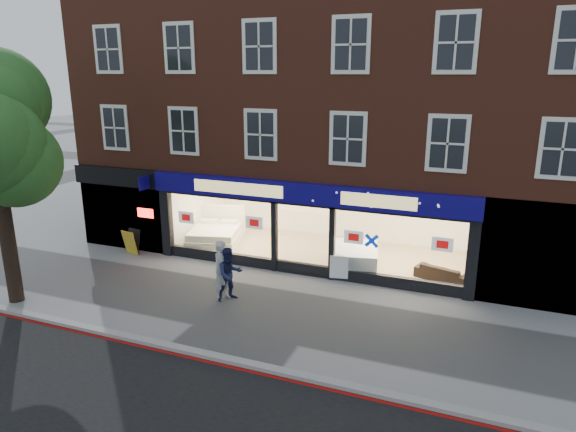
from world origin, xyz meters
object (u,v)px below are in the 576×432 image
Objects in this scene: mattress_stack at (354,258)px; pedestrian_grey at (223,270)px; pedestrian_blue at (230,274)px; display_bed at (216,234)px; sofa at (442,273)px; a_board at (132,242)px.

mattress_stack is 4.93m from pedestrian_grey.
pedestrian_blue reaches higher than mattress_stack.
mattress_stack is (5.94, -0.67, 0.02)m from display_bed.
pedestrian_blue is at bearing -68.42° from pedestrian_grey.
display_bed is 5.29m from pedestrian_blue.
sofa is 0.94× the size of pedestrian_grey.
display_bed is 2.83× the size of a_board.
a_board is at bearing 107.64° from pedestrian_blue.
display_bed reaches higher than a_board.
display_bed is 8.96m from sofa.
a_board is at bearing 25.23° from sofa.
a_board is (-8.47, -1.42, -0.00)m from mattress_stack.
a_board is 5.95m from pedestrian_blue.
mattress_stack is 8.58m from a_board.
pedestrian_grey is at bearing 49.27° from sofa.
pedestrian_blue is (2.96, -4.37, 0.37)m from display_bed.
pedestrian_blue is at bearing -70.96° from display_bed.
display_bed reaches higher than sofa.
pedestrian_blue reaches higher than a_board.
display_bed is 1.57× the size of sofa.
pedestrian_grey is (-3.20, -3.71, 0.45)m from mattress_stack.
pedestrian_grey reaches higher than mattress_stack.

